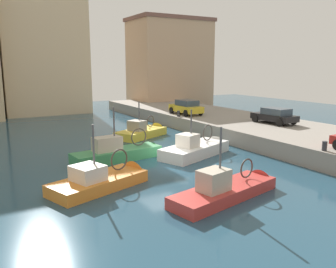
# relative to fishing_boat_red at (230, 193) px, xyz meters

# --- Properties ---
(water_surface) EXTENTS (80.00, 80.00, 0.00)m
(water_surface) POSITION_rel_fishing_boat_red_xyz_m (-0.07, 6.44, -0.12)
(water_surface) COLOR navy
(water_surface) RESTS_ON ground
(quay_wall) EXTENTS (9.00, 56.00, 1.20)m
(quay_wall) POSITION_rel_fishing_boat_red_xyz_m (11.43, 6.44, 0.48)
(quay_wall) COLOR gray
(quay_wall) RESTS_ON ground
(fishing_boat_red) EXTENTS (6.87, 2.99, 4.14)m
(fishing_boat_red) POSITION_rel_fishing_boat_red_xyz_m (0.00, 0.00, 0.00)
(fishing_boat_red) COLOR #BC3833
(fishing_boat_red) RESTS_ON ground
(fishing_boat_orange) EXTENTS (6.02, 3.67, 4.16)m
(fishing_boat_orange) POSITION_rel_fishing_boat_red_xyz_m (-4.57, 4.18, -0.01)
(fishing_boat_orange) COLOR orange
(fishing_boat_orange) RESTS_ON ground
(fishing_boat_green) EXTENTS (6.79, 2.30, 4.22)m
(fishing_boat_green) POSITION_rel_fishing_boat_red_xyz_m (-1.86, 8.65, 0.02)
(fishing_boat_green) COLOR #388951
(fishing_boat_green) RESTS_ON ground
(fishing_boat_yellow) EXTENTS (5.82, 4.14, 3.98)m
(fishing_boat_yellow) POSITION_rel_fishing_boat_red_xyz_m (2.80, 14.78, -0.02)
(fishing_boat_yellow) COLOR gold
(fishing_boat_yellow) RESTS_ON ground
(fishing_boat_white) EXTENTS (6.50, 4.00, 4.14)m
(fishing_boat_white) POSITION_rel_fishing_boat_red_xyz_m (3.18, 7.17, -0.02)
(fishing_boat_white) COLOR white
(fishing_boat_white) RESTS_ON ground
(parked_car_black) EXTENTS (2.07, 3.94, 1.31)m
(parked_car_black) POSITION_rel_fishing_boat_red_xyz_m (12.18, 8.88, 1.76)
(parked_car_black) COLOR black
(parked_car_black) RESTS_ON quay_wall
(parked_car_yellow) EXTENTS (1.96, 3.95, 1.45)m
(parked_car_yellow) POSITION_rel_fishing_boat_red_xyz_m (8.73, 17.33, 1.82)
(parked_car_yellow) COLOR gold
(parked_car_yellow) RESTS_ON quay_wall
(mooring_bollard_mid) EXTENTS (0.28, 0.28, 0.55)m
(mooring_bollard_mid) POSITION_rel_fishing_boat_red_xyz_m (7.28, 0.44, 1.36)
(mooring_bollard_mid) COLOR #2D2D33
(mooring_bollard_mid) RESTS_ON quay_wall
(mooring_bollard_north) EXTENTS (0.28, 0.28, 0.55)m
(mooring_bollard_north) POSITION_rel_fishing_boat_red_xyz_m (7.28, 16.44, 1.36)
(mooring_bollard_north) COLOR #2D2D33
(mooring_bollard_north) RESTS_ON quay_wall
(waterfront_building_west_mid) EXTENTS (11.22, 7.47, 12.67)m
(waterfront_building_west_mid) POSITION_rel_fishing_boat_red_xyz_m (15.89, 32.98, 6.23)
(waterfront_building_west_mid) COLOR tan
(waterfront_building_west_mid) RESTS_ON ground
(waterfront_building_central) EXTENTS (10.49, 7.94, 17.51)m
(waterfront_building_central) POSITION_rel_fishing_boat_red_xyz_m (-1.37, 35.40, 8.66)
(waterfront_building_central) COLOR beige
(waterfront_building_central) RESTS_ON ground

